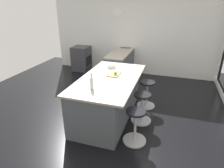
# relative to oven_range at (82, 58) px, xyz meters

# --- Properties ---
(ground_plane) EXTENTS (7.72, 7.72, 0.00)m
(ground_plane) POSITION_rel_oven_range_xyz_m (2.62, 1.84, -0.45)
(ground_plane) COLOR black
(interior_partition_left) EXTENTS (0.15, 5.77, 2.84)m
(interior_partition_left) POSITION_rel_oven_range_xyz_m (-0.35, 1.84, 0.97)
(interior_partition_left) COLOR silver
(interior_partition_left) RESTS_ON ground_plane
(sink_cabinet) EXTENTS (2.59, 0.60, 1.20)m
(sink_cabinet) POSITION_rel_oven_range_xyz_m (-0.00, 1.64, 0.02)
(sink_cabinet) COLOR #4C5156
(sink_cabinet) RESTS_ON ground_plane
(oven_range) EXTENTS (0.60, 0.61, 0.89)m
(oven_range) POSITION_rel_oven_range_xyz_m (0.00, 0.00, 0.00)
(oven_range) COLOR #38383D
(oven_range) RESTS_ON ground_plane
(kitchen_island) EXTENTS (2.21, 1.19, 0.94)m
(kitchen_island) POSITION_rel_oven_range_xyz_m (2.74, 2.00, 0.03)
(kitchen_island) COLOR #4C5156
(kitchen_island) RESTS_ON ground_plane
(stool_by_window) EXTENTS (0.44, 0.44, 0.66)m
(stool_by_window) POSITION_rel_oven_range_xyz_m (2.05, 2.77, -0.13)
(stool_by_window) COLOR #B7B7BC
(stool_by_window) RESTS_ON ground_plane
(stool_middle) EXTENTS (0.44, 0.44, 0.66)m
(stool_middle) POSITION_rel_oven_range_xyz_m (2.74, 2.77, -0.13)
(stool_middle) COLOR #B7B7BC
(stool_middle) RESTS_ON ground_plane
(stool_near_camera) EXTENTS (0.44, 0.44, 0.66)m
(stool_near_camera) POSITION_rel_oven_range_xyz_m (3.44, 2.77, -0.13)
(stool_near_camera) COLOR #B7B7BC
(stool_near_camera) RESTS_ON ground_plane
(cutting_board) EXTENTS (0.36, 0.24, 0.02)m
(cutting_board) POSITION_rel_oven_range_xyz_m (2.54, 2.08, 0.51)
(cutting_board) COLOR tan
(cutting_board) RESTS_ON kitchen_island
(apple_green) EXTENTS (0.07, 0.07, 0.07)m
(apple_green) POSITION_rel_oven_range_xyz_m (2.59, 2.12, 0.55)
(apple_green) COLOR #609E2D
(apple_green) RESTS_ON cutting_board
(water_bottle) EXTENTS (0.06, 0.06, 0.31)m
(water_bottle) POSITION_rel_oven_range_xyz_m (3.38, 1.91, 0.62)
(water_bottle) COLOR silver
(water_bottle) RESTS_ON kitchen_island
(fruit_bowl) EXTENTS (0.20, 0.20, 0.07)m
(fruit_bowl) POSITION_rel_oven_range_xyz_m (2.10, 1.87, 0.54)
(fruit_bowl) COLOR silver
(fruit_bowl) RESTS_ON kitchen_island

